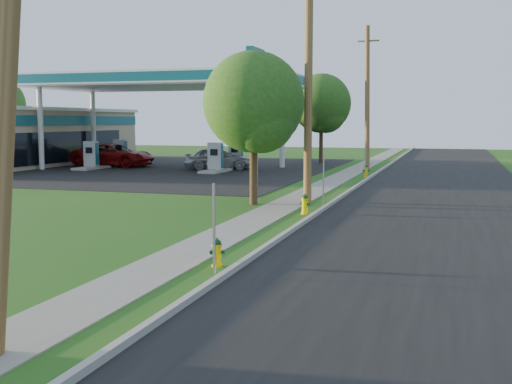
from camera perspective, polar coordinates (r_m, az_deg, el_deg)
ground_plane at (r=10.17m, az=-13.76°, el=-12.72°), size 140.00×140.00×0.00m
road at (r=18.52m, az=15.35°, el=-4.08°), size 8.00×120.00×0.02m
curb at (r=19.04m, az=3.22°, el=-3.38°), size 0.15×120.00×0.15m
sidewalk at (r=19.54m, az=-1.78°, el=-3.30°), size 1.50×120.00×0.03m
forecourt at (r=45.49m, az=-10.40°, el=2.13°), size 26.00×28.00×0.02m
utility_pole_near at (r=9.26m, az=-21.19°, el=15.33°), size 1.40×0.32×9.48m
utility_pole_mid at (r=25.88m, az=4.69°, el=10.02°), size 1.40×0.32×9.80m
utility_pole_far at (r=43.60m, az=9.86°, el=8.26°), size 1.40×0.32×9.50m
sign_post_near at (r=13.49m, az=-3.76°, el=-3.44°), size 0.05×0.04×2.00m
sign_post_mid at (r=24.78m, az=6.02°, el=1.02°), size 0.05×0.04×2.00m
sign_post_far at (r=36.80m, az=9.71°, el=2.70°), size 0.05×0.04×2.00m
gas_canopy at (r=44.56m, az=-8.24°, el=9.65°), size 18.18×9.18×6.40m
fuel_pump_nw at (r=44.94m, az=-14.43°, el=2.89°), size 1.20×3.20×1.90m
fuel_pump_ne at (r=40.96m, az=-3.63°, el=2.76°), size 1.20×3.20×1.90m
fuel_pump_sw at (r=48.39m, az=-11.95°, el=3.18°), size 1.20×3.20×1.90m
fuel_pump_se at (r=44.71m, az=-1.81°, el=3.07°), size 1.20×3.20×1.90m
convenience_store at (r=51.40m, az=-21.41°, el=4.63°), size 10.40×22.40×4.25m
price_pylon at (r=32.22m, az=-0.04°, el=10.17°), size 0.34×2.04×6.85m
tree_verge at (r=25.02m, az=-0.06°, el=7.65°), size 3.95×3.95×5.99m
tree_lot at (r=49.58m, az=5.93°, el=7.64°), size 4.54×4.54×6.88m
hydrant_near at (r=14.58m, az=-3.48°, el=-5.40°), size 0.34×0.31×0.66m
hydrant_mid at (r=22.69m, az=4.36°, el=-1.08°), size 0.38×0.34×0.74m
hydrant_far at (r=37.83m, az=9.76°, el=1.85°), size 0.40×0.36×0.77m
car_red at (r=47.11m, az=-12.55°, el=3.21°), size 5.93×2.76×1.65m
car_silver at (r=43.45m, az=-3.39°, el=3.03°), size 4.86×3.18×1.54m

